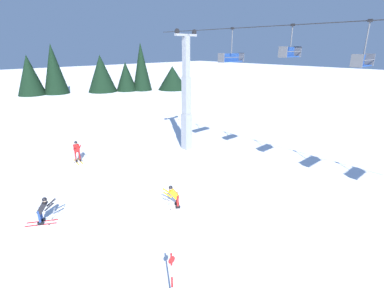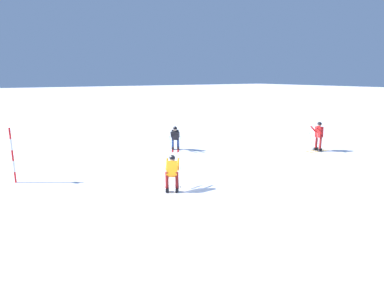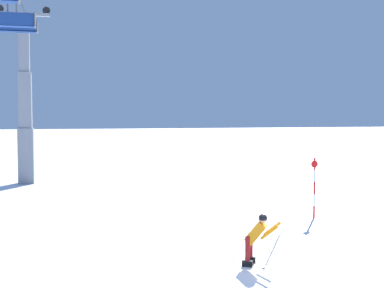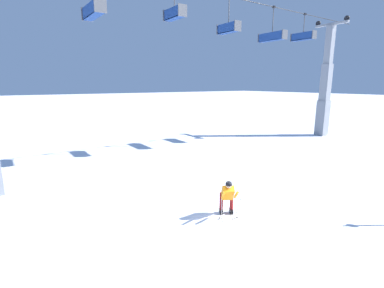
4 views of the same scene
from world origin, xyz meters
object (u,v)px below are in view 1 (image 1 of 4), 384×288
at_px(lift_tower_near, 186,102).
at_px(skier_distant_uphill, 43,208).
at_px(trail_marker_pole, 172,280).
at_px(chairlift_seat_second, 289,52).
at_px(skier_distant_downhill, 77,150).
at_px(chairlift_seat_middle, 362,60).
at_px(skier_carving_main, 174,195).
at_px(chairlift_seat_nearest, 231,57).

distance_m(lift_tower_near, skier_distant_uphill, 14.40).
height_order(trail_marker_pole, skier_distant_uphill, trail_marker_pole).
bearing_deg(chairlift_seat_second, lift_tower_near, -180.00).
bearing_deg(trail_marker_pole, skier_distant_downhill, 168.93).
distance_m(chairlift_seat_middle, skier_distant_uphill, 18.34).
relative_size(lift_tower_near, chairlift_seat_middle, 4.60).
distance_m(skier_carving_main, skier_distant_uphill, 7.05).
height_order(lift_tower_near, chairlift_seat_second, lift_tower_near).
distance_m(lift_tower_near, chairlift_seat_nearest, 6.23).
distance_m(skier_carving_main, chairlift_seat_second, 11.06).
distance_m(lift_tower_near, chairlift_seat_second, 10.35).
bearing_deg(chairlift_seat_second, chairlift_seat_middle, -0.00).
bearing_deg(trail_marker_pole, chairlift_seat_nearest, 122.59).
bearing_deg(skier_carving_main, chairlift_seat_nearest, 107.20).
bearing_deg(skier_distant_downhill, skier_distant_uphill, -33.37).
bearing_deg(chairlift_seat_middle, trail_marker_pole, -95.14).
distance_m(skier_carving_main, skier_distant_downhill, 10.90).
bearing_deg(chairlift_seat_nearest, skier_distant_downhill, -134.42).
bearing_deg(chairlift_seat_middle, chairlift_seat_second, 180.00).
relative_size(chairlift_seat_nearest, chairlift_seat_second, 1.24).
bearing_deg(trail_marker_pole, chairlift_seat_middle, 84.86).
bearing_deg(chairlift_seat_second, skier_carving_main, -106.99).
height_order(chairlift_seat_nearest, chairlift_seat_second, same).
xyz_separation_m(chairlift_seat_nearest, skier_distant_uphill, (-1.23, -13.52, -7.39)).
bearing_deg(skier_distant_downhill, lift_tower_near, 66.91).
relative_size(chairlift_seat_nearest, chairlift_seat_middle, 1.04).
xyz_separation_m(lift_tower_near, chairlift_seat_second, (9.38, 0.00, 4.38)).
xyz_separation_m(lift_tower_near, chairlift_seat_nearest, (4.82, 0.00, 3.95)).
distance_m(lift_tower_near, chairlift_seat_middle, 14.06).
distance_m(chairlift_seat_middle, skier_distant_downhill, 20.60).
xyz_separation_m(trail_marker_pole, skier_distant_downhill, (-16.11, 3.15, -0.22)).
distance_m(chairlift_seat_nearest, skier_distant_uphill, 15.45).
xyz_separation_m(trail_marker_pole, skier_distant_uphill, (-8.81, -1.66, -0.40)).
bearing_deg(lift_tower_near, chairlift_seat_middle, -0.00).
xyz_separation_m(chairlift_seat_nearest, chairlift_seat_middle, (8.65, -0.00, 0.11)).
relative_size(trail_marker_pole, skier_distant_uphill, 1.40).
height_order(chairlift_seat_second, skier_distant_downhill, chairlift_seat_second).
xyz_separation_m(chairlift_seat_middle, skier_distant_uphill, (-9.88, -13.52, -7.50)).
bearing_deg(chairlift_seat_second, skier_distant_uphill, -113.18).
bearing_deg(skier_distant_uphill, skier_distant_downhill, 146.63).
bearing_deg(chairlift_seat_nearest, lift_tower_near, -180.00).
bearing_deg(lift_tower_near, chairlift_seat_second, 0.00).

